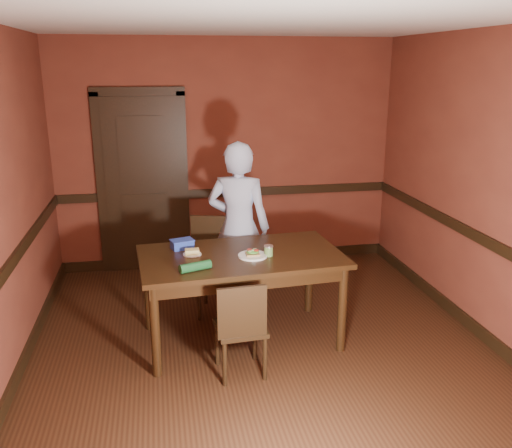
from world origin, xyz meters
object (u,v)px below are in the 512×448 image
object	(u,v)px
sandwich_plate	(253,255)
food_tub	(182,244)
cheese_saucer	(192,253)
chair_near	(240,326)
chair_far	(221,267)
dining_table	(241,297)
person	(239,227)
sauce_jar	(269,251)

from	to	relation	value
sandwich_plate	food_tub	size ratio (longest dim) A/B	1.11
cheese_saucer	food_tub	xyz separation A→B (m)	(-0.08, 0.18, 0.02)
chair_near	cheese_saucer	bearing A→B (deg)	-65.55
food_tub	chair_far	bearing A→B (deg)	25.46
dining_table	chair_far	distance (m)	0.60
person	sandwich_plate	distance (m)	0.76
sauce_jar	food_tub	world-z (taller)	sauce_jar
chair_near	cheese_saucer	size ratio (longest dim) A/B	5.10
sauce_jar	cheese_saucer	world-z (taller)	sauce_jar
chair_near	dining_table	bearing A→B (deg)	-103.65
chair_far	dining_table	bearing A→B (deg)	-65.04
cheese_saucer	dining_table	bearing A→B (deg)	-8.56
sandwich_plate	sauce_jar	bearing A→B (deg)	-2.00
chair_near	cheese_saucer	world-z (taller)	cheese_saucer
dining_table	chair_far	xyz separation A→B (m)	(-0.11, 0.59, 0.07)
chair_far	food_tub	bearing A→B (deg)	-123.60
dining_table	chair_far	size ratio (longest dim) A/B	1.82
person	chair_far	bearing A→B (deg)	48.12
chair_far	sandwich_plate	xyz separation A→B (m)	(0.20, -0.66, 0.36)
dining_table	sauce_jar	distance (m)	0.51
person	sandwich_plate	world-z (taller)	person
sandwich_plate	sauce_jar	size ratio (longest dim) A/B	2.69
sandwich_plate	dining_table	bearing A→B (deg)	139.74
person	sauce_jar	xyz separation A→B (m)	(0.14, -0.77, 0.01)
chair_far	cheese_saucer	distance (m)	0.71
dining_table	sandwich_plate	world-z (taller)	sandwich_plate
person	food_tub	distance (m)	0.73
chair_far	sauce_jar	distance (m)	0.84
cheese_saucer	sauce_jar	bearing A→B (deg)	-12.54
chair_near	food_tub	distance (m)	0.99
chair_near	person	bearing A→B (deg)	-102.05
food_tub	sandwich_plate	bearing A→B (deg)	-45.42
person	sauce_jar	bearing A→B (deg)	121.42
chair_near	food_tub	xyz separation A→B (m)	(-0.40, 0.78, 0.45)
sauce_jar	cheese_saucer	size ratio (longest dim) A/B	0.58
dining_table	chair_near	size ratio (longest dim) A/B	2.13
chair_near	cheese_saucer	xyz separation A→B (m)	(-0.32, 0.60, 0.43)
person	sandwich_plate	size ratio (longest dim) A/B	6.78
person	sandwich_plate	xyz separation A→B (m)	(0.00, -0.76, -0.02)
chair_near	sauce_jar	bearing A→B (deg)	-128.79
food_tub	dining_table	bearing A→B (deg)	-43.00
dining_table	sandwich_plate	xyz separation A→B (m)	(0.09, -0.08, 0.42)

